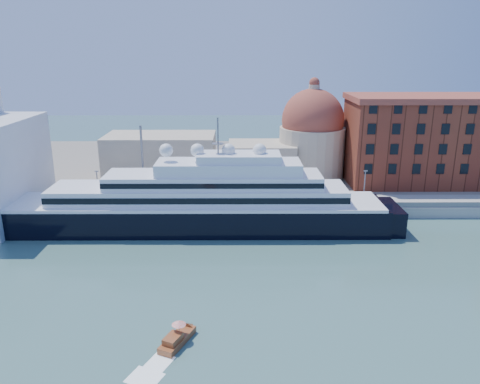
{
  "coord_description": "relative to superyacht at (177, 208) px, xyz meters",
  "views": [
    {
      "loc": [
        1.51,
        -69.8,
        36.71
      ],
      "look_at": [
        1.91,
        18.0,
        9.72
      ],
      "focal_mm": 35.0,
      "sensor_mm": 36.0,
      "label": 1
    }
  ],
  "objects": [
    {
      "name": "ground",
      "position": [
        11.33,
        -23.0,
        -4.77
      ],
      "size": [
        400.0,
        400.0,
        0.0
      ],
      "primitive_type": "plane",
      "color": "#3A6564",
      "rests_on": "ground"
    },
    {
      "name": "quay",
      "position": [
        11.33,
        11.0,
        -3.52
      ],
      "size": [
        180.0,
        10.0,
        2.5
      ],
      "primitive_type": "cube",
      "color": "gray",
      "rests_on": "ground"
    },
    {
      "name": "land",
      "position": [
        11.33,
        52.0,
        -3.77
      ],
      "size": [
        260.0,
        72.0,
        2.0
      ],
      "primitive_type": "cube",
      "color": "slate",
      "rests_on": "ground"
    },
    {
      "name": "quay_fence",
      "position": [
        11.33,
        6.5,
        -1.67
      ],
      "size": [
        180.0,
        0.1,
        1.2
      ],
      "primitive_type": "cube",
      "color": "slate",
      "rests_on": "quay"
    },
    {
      "name": "superyacht",
      "position": [
        0.0,
        0.0,
        0.0
      ],
      "size": [
        92.5,
        12.82,
        27.64
      ],
      "color": "black",
      "rests_on": "ground"
    },
    {
      "name": "water_taxi",
      "position": [
        4.86,
        -40.51,
        -4.05
      ],
      "size": [
        4.51,
        6.67,
        3.02
      ],
      "rotation": [
        0.0,
        0.0,
        -0.42
      ],
      "color": "brown",
      "rests_on": "ground"
    },
    {
      "name": "warehouse",
      "position": [
        63.33,
        29.0,
        9.02
      ],
      "size": [
        43.0,
        19.0,
        23.25
      ],
      "color": "brown",
      "rests_on": "land"
    },
    {
      "name": "church",
      "position": [
        17.72,
        34.72,
        6.14
      ],
      "size": [
        66.0,
        18.0,
        25.5
      ],
      "color": "beige",
      "rests_on": "land"
    },
    {
      "name": "lamp_posts",
      "position": [
        -1.34,
        9.27,
        5.07
      ],
      "size": [
        120.8,
        2.4,
        18.0
      ],
      "color": "slate",
      "rests_on": "quay"
    }
  ]
}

